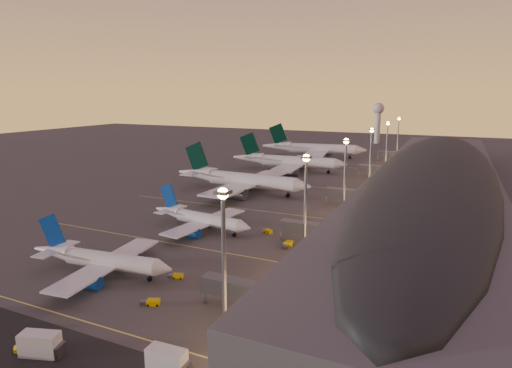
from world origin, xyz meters
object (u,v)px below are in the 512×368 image
Objects in this scene: airliner_narrow_north at (200,219)px; baggage_tug_b at (176,276)px; baggage_tug_c at (267,231)px; airliner_narrow_south at (100,260)px; radar_tower at (378,116)px; catering_truck_b at (169,362)px; service_van_d at (29,345)px; catering_truck_a at (42,345)px; baggage_tug_d at (288,245)px; airliner_wide_far at (313,149)px; airliner_wide_mid at (288,161)px; baggage_tug_a at (151,302)px; airliner_wide_near at (240,180)px.

baggage_tug_b is (13.65, -31.65, -2.88)m from airliner_narrow_north.
airliner_narrow_south is at bearing -88.07° from baggage_tug_c.
airliner_narrow_north is 252.07m from radar_tower.
catering_truck_b is 24.17m from service_van_d.
service_van_d is at bearing 158.06° from catering_truck_a.
airliner_narrow_south reaches higher than baggage_tug_d.
catering_truck_b is at bearing -86.90° from airliner_wide_far.
airliner_wide_mid is (-8.00, 139.85, 1.71)m from airliner_narrow_south.
catering_truck_a is (22.60, -166.80, -3.34)m from airliner_wide_mid.
radar_tower is 311.75m from catering_truck_b.
airliner_narrow_north is 1.11× the size of radar_tower.
catering_truck_b is (15.42, -15.26, 1.20)m from baggage_tug_a.
airliner_wide_far reaches higher than baggage_tug_b.
baggage_tug_d reaches higher than baggage_tug_c.
radar_tower is at bearing 122.20° from baggage_tug_c.
catering_truck_b is at bearing -65.63° from airliner_wide_near.
baggage_tug_d is (17.48, 60.96, -1.16)m from catering_truck_a.
airliner_wide_near is 97.38m from baggage_tug_a.
airliner_wide_near is at bearing 40.25° from baggage_tug_d.
airliner_narrow_south is at bearing -81.81° from airliner_wide_near.
catering_truck_a reaches higher than catering_truck_b.
catering_truck_a is (-4.89, -20.12, 1.24)m from baggage_tug_a.
airliner_narrow_south reaches higher than baggage_tug_a.
baggage_tug_d is 0.98× the size of service_van_d.
airliner_wide_mid is 15.98× the size of baggage_tug_c.
airliner_wide_mid is at bearing -95.77° from airliner_wide_far.
airliner_narrow_north is 103.47m from airliner_wide_mid.
airliner_narrow_north is 0.58× the size of airliner_wide_near.
baggage_tug_b is at bearing 114.40° from service_van_d.
baggage_tug_d is (-2.83, 56.09, -1.12)m from catering_truck_b.
service_van_d is at bearing 163.37° from baggage_tug_d.
baggage_tug_a is (27.50, -146.68, -4.58)m from airliner_wide_mid.
airliner_wide_mid reaches higher than catering_truck_b.
baggage_tug_b is 0.78× the size of service_van_d.
catering_truck_a is (-7.91, -69.36, 1.24)m from baggage_tug_c.
service_van_d is (-11.30, -69.11, 0.23)m from baggage_tug_c.
baggage_tug_d is (43.02, -158.79, -4.88)m from airliner_wide_far.
airliner_narrow_north is 67.12m from catering_truck_b.
radar_tower reaches higher than service_van_d.
airliner_wide_near reaches higher than baggage_tug_b.
airliner_wide_mid reaches higher than baggage_tug_c.
catering_truck_b reaches higher than baggage_tug_a.
airliner_wide_near is at bearing 110.96° from airliner_narrow_north.
radar_tower is at bearing 86.50° from airliner_wide_near.
catering_truck_b is at bearing -49.23° from baggage_tug_c.
airliner_narrow_north is at bearing -134.53° from baggage_tug_c.
baggage_tug_b is 0.80× the size of baggage_tug_d.
baggage_tug_a is at bearing 165.22° from baggage_tug_d.
radar_tower is at bearing 73.45° from baggage_tug_b.
airliner_narrow_north is 9.19× the size of baggage_tug_a.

